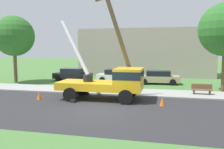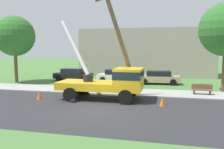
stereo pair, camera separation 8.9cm
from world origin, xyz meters
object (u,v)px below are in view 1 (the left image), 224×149
(leaning_utility_pole, at_px, (120,40))
(roadside_tree_near, at_px, (14,36))
(traffic_cone_ahead, at_px, (162,102))
(traffic_cone_behind, at_px, (39,96))
(parked_sedan_white, at_px, (117,76))
(utility_truck, at_px, (111,81))
(parked_sedan_tan, at_px, (158,77))
(park_bench, at_px, (202,90))
(parked_sedan_black, at_px, (73,74))

(leaning_utility_pole, relative_size, roadside_tree_near, 1.18)
(traffic_cone_ahead, xyz_separation_m, traffic_cone_behind, (-8.92, -0.03, 0.00))
(leaning_utility_pole, xyz_separation_m, roadside_tree_near, (-12.69, 5.00, 0.67))
(leaning_utility_pole, bearing_deg, traffic_cone_ahead, -34.75)
(leaning_utility_pole, bearing_deg, roadside_tree_near, 158.48)
(traffic_cone_behind, relative_size, parked_sedan_white, 0.12)
(utility_truck, relative_size, roadside_tree_near, 0.93)
(utility_truck, xyz_separation_m, leaning_utility_pole, (0.42, 1.22, 2.99))
(utility_truck, height_order, parked_sedan_tan, utility_truck)
(leaning_utility_pole, distance_m, parked_sedan_white, 8.99)
(park_bench, bearing_deg, parked_sedan_tan, 123.58)
(utility_truck, distance_m, parked_sedan_tan, 9.30)
(parked_sedan_tan, bearing_deg, traffic_cone_behind, -130.11)
(parked_sedan_white, bearing_deg, leaning_utility_pole, -76.57)
(parked_sedan_black, relative_size, roadside_tree_near, 0.62)
(traffic_cone_ahead, height_order, parked_sedan_black, parked_sedan_black)
(parked_sedan_black, xyz_separation_m, roadside_tree_near, (-5.41, -3.11, 4.36))
(traffic_cone_ahead, relative_size, parked_sedan_black, 0.13)
(utility_truck, xyz_separation_m, park_bench, (6.71, 3.25, -0.95))
(parked_sedan_black, bearing_deg, utility_truck, -53.71)
(park_bench, bearing_deg, leaning_utility_pole, -162.05)
(parked_sedan_black, distance_m, park_bench, 14.86)
(parked_sedan_black, xyz_separation_m, park_bench, (13.56, -6.08, -0.25))
(roadside_tree_near, bearing_deg, traffic_cone_ahead, -24.49)
(traffic_cone_behind, relative_size, parked_sedan_black, 0.13)
(utility_truck, distance_m, roadside_tree_near, 14.24)
(leaning_utility_pole, xyz_separation_m, traffic_cone_ahead, (3.26, -2.26, -4.12))
(traffic_cone_behind, xyz_separation_m, roadside_tree_near, (-7.03, 7.30, 4.79))
(traffic_cone_behind, bearing_deg, parked_sedan_black, 98.84)
(leaning_utility_pole, distance_m, traffic_cone_behind, 7.37)
(parked_sedan_black, bearing_deg, roadside_tree_near, -150.13)
(traffic_cone_ahead, bearing_deg, parked_sedan_white, 116.77)
(leaning_utility_pole, distance_m, parked_sedan_tan, 8.80)
(parked_sedan_black, distance_m, parked_sedan_white, 5.37)
(utility_truck, height_order, traffic_cone_behind, utility_truck)
(park_bench, distance_m, roadside_tree_near, 19.75)
(utility_truck, bearing_deg, parked_sedan_white, 99.15)
(leaning_utility_pole, distance_m, roadside_tree_near, 13.66)
(utility_truck, relative_size, parked_sedan_tan, 1.50)
(traffic_cone_ahead, distance_m, roadside_tree_near, 18.17)
(traffic_cone_behind, height_order, parked_sedan_white, parked_sedan_white)
(traffic_cone_ahead, distance_m, park_bench, 5.26)
(leaning_utility_pole, xyz_separation_m, parked_sedan_black, (-7.28, 8.11, -3.69))
(leaning_utility_pole, bearing_deg, park_bench, 17.95)
(utility_truck, distance_m, parked_sedan_white, 9.33)
(parked_sedan_black, bearing_deg, parked_sedan_white, -1.51)
(utility_truck, relative_size, parked_sedan_white, 1.51)
(utility_truck, distance_m, parked_sedan_black, 11.60)
(leaning_utility_pole, relative_size, parked_sedan_tan, 1.90)
(utility_truck, distance_m, traffic_cone_ahead, 3.99)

